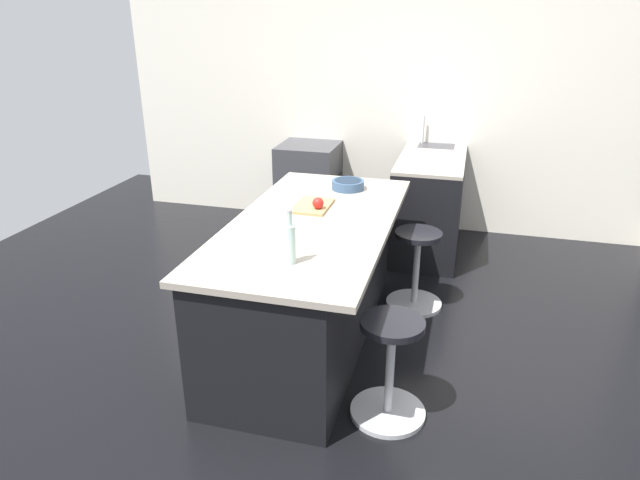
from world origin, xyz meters
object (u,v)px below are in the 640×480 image
kitchen_island (306,280)px  fruit_bowl (348,184)px  apple_red (318,203)px  water_bottle (290,243)px  oven_range (309,186)px  stool_middle (390,372)px  cutting_board (312,206)px  stool_by_window (416,271)px

kitchen_island → fruit_bowl: bearing=170.6°
kitchen_island → apple_red: size_ratio=26.83×
water_bottle → oven_range: bearing=-165.8°
stool_middle → apple_red: apple_red is taller
cutting_board → apple_red: bearing=40.0°
stool_by_window → fruit_bowl: 0.87m
oven_range → kitchen_island: (2.19, 0.61, 0.01)m
stool_by_window → stool_middle: size_ratio=1.00×
kitchen_island → stool_by_window: kitchen_island is taller
apple_red → fruit_bowl: size_ratio=0.32×
water_bottle → fruit_bowl: water_bottle is taller
water_bottle → stool_middle: bearing=90.0°
stool_by_window → apple_red: bearing=-52.9°
stool_by_window → cutting_board: (0.43, -0.72, 0.62)m
cutting_board → apple_red: apple_red is taller
cutting_board → water_bottle: water_bottle is taller
kitchen_island → water_bottle: (0.68, 0.11, 0.57)m
kitchen_island → fruit_bowl: (-0.74, 0.12, 0.49)m
oven_range → apple_red: 2.17m
kitchen_island → cutting_board: bearing=-174.1°
water_bottle → stool_by_window: bearing=156.9°
cutting_board → fruit_bowl: size_ratio=1.44×
oven_range → stool_by_window: (1.51, 1.31, -0.15)m
oven_range → stool_middle: 3.15m
oven_range → apple_red: size_ratio=11.14×
oven_range → cutting_board: 2.07m
apple_red → fruit_bowl: bearing=171.1°
kitchen_island → stool_by_window: (-0.68, 0.69, -0.16)m
cutting_board → stool_middle: bearing=37.6°
cutting_board → fruit_bowl: bearing=163.0°
fruit_bowl → stool_middle: bearing=22.0°
stool_middle → fruit_bowl: size_ratio=2.51×
oven_range → stool_middle: oven_range is taller
oven_range → apple_red: (2.00, 0.65, 0.52)m
kitchen_island → stool_by_window: size_ratio=3.41×
cutting_board → fruit_bowl: 0.51m
stool_by_window → stool_middle: (1.36, 0.00, 0.00)m
stool_middle → water_bottle: water_bottle is taller
stool_middle → stool_by_window: bearing=180.0°
stool_by_window → apple_red: (0.50, -0.66, 0.67)m
fruit_bowl → apple_red: bearing=-8.9°
oven_range → stool_by_window: oven_range is taller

